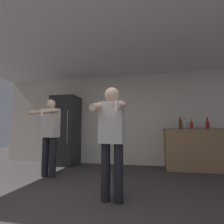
{
  "coord_description": "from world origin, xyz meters",
  "views": [
    {
      "loc": [
        0.9,
        -1.81,
        0.95
      ],
      "look_at": [
        0.41,
        0.58,
        1.21
      ],
      "focal_mm": 28.0,
      "sensor_mm": 36.0,
      "label": 1
    }
  ],
  "objects": [
    {
      "name": "ground_plane",
      "position": [
        0.0,
        0.0,
        0.0
      ],
      "size": [
        14.0,
        14.0,
        0.0
      ],
      "primitive_type": "plane",
      "color": "#383333"
    },
    {
      "name": "person_man_side",
      "position": [
        -1.13,
        1.54,
        0.9
      ],
      "size": [
        0.52,
        0.59,
        1.61
      ],
      "color": "black",
      "rests_on": "ground_plane"
    },
    {
      "name": "person_woman_foreground",
      "position": [
        0.41,
        0.57,
        0.91
      ],
      "size": [
        0.45,
        0.46,
        1.56
      ],
      "color": "black",
      "rests_on": "ground_plane"
    },
    {
      "name": "bottle_red_label",
      "position": [
        1.79,
        2.82,
        1.1
      ],
      "size": [
        0.07,
        0.07,
        0.28
      ],
      "color": "silver",
      "rests_on": "counter"
    },
    {
      "name": "refrigerator",
      "position": [
        -1.41,
        2.81,
        0.96
      ],
      "size": [
        0.72,
        0.68,
        1.92
      ],
      "color": "#262628",
      "rests_on": "ground_plane"
    },
    {
      "name": "counter",
      "position": [
        1.97,
        2.83,
        0.5
      ],
      "size": [
        1.35,
        0.64,
        0.99
      ],
      "color": "#997551",
      "rests_on": "ground_plane"
    },
    {
      "name": "wall_back",
      "position": [
        0.0,
        3.16,
        1.27
      ],
      "size": [
        7.0,
        0.06,
        2.55
      ],
      "color": "beige",
      "rests_on": "ground_plane"
    },
    {
      "name": "bottle_dark_rum",
      "position": [
        1.7,
        2.82,
        1.12
      ],
      "size": [
        0.08,
        0.08,
        0.33
      ],
      "color": "#563314",
      "rests_on": "counter"
    },
    {
      "name": "bottle_tall_gin",
      "position": [
        1.96,
        2.82,
        1.08
      ],
      "size": [
        0.07,
        0.07,
        0.25
      ],
      "color": "maroon",
      "rests_on": "counter"
    },
    {
      "name": "ceiling_slab",
      "position": [
        0.0,
        1.57,
        2.57
      ],
      "size": [
        7.0,
        3.65,
        0.05
      ],
      "color": "silver",
      "rests_on": "wall_back"
    },
    {
      "name": "bottle_clear_vodka",
      "position": [
        2.32,
        2.82,
        1.09
      ],
      "size": [
        0.09,
        0.09,
        0.28
      ],
      "color": "maroon",
      "rests_on": "counter"
    }
  ]
}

